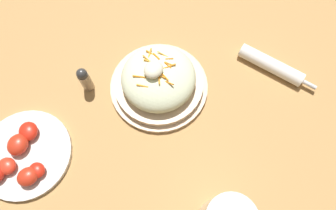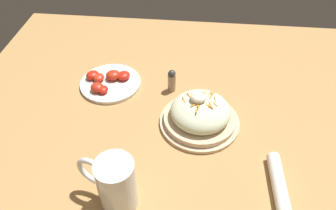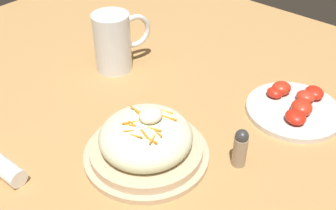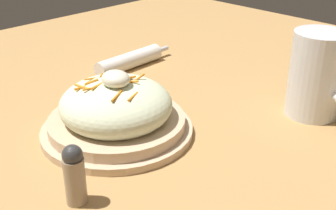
{
  "view_description": "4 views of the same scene",
  "coord_description": "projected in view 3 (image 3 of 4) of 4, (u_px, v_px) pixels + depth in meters",
  "views": [
    {
      "loc": [
        -0.19,
        -0.08,
        0.64
      ],
      "look_at": [
        0.0,
        0.05,
        0.06
      ],
      "focal_mm": 31.02,
      "sensor_mm": 36.0,
      "label": 1
    },
    {
      "loc": [
        0.02,
        -0.55,
        0.7
      ],
      "look_at": [
        -0.04,
        0.1,
        0.08
      ],
      "focal_mm": 34.49,
      "sensor_mm": 36.0,
      "label": 2
    },
    {
      "loc": [
        0.46,
        0.51,
        0.55
      ],
      "look_at": [
        -0.03,
        0.1,
        0.07
      ],
      "focal_mm": 44.46,
      "sensor_mm": 36.0,
      "label": 3
    },
    {
      "loc": [
        -0.43,
        0.48,
        0.34
      ],
      "look_at": [
        -0.04,
        0.09,
        0.07
      ],
      "focal_mm": 47.01,
      "sensor_mm": 36.0,
      "label": 4
    }
  ],
  "objects": [
    {
      "name": "salad_plate",
      "position": [
        146.0,
        142.0,
        0.76
      ],
      "size": [
        0.24,
        0.24,
        0.11
      ],
      "color": "#D1B28E",
      "rests_on": "ground_plane"
    },
    {
      "name": "ground_plane",
      "position": [
        123.0,
        120.0,
        0.87
      ],
      "size": [
        1.43,
        1.43,
        0.0
      ],
      "primitive_type": "plane",
      "color": "#B2844C"
    },
    {
      "name": "salt_shaker",
      "position": [
        240.0,
        147.0,
        0.75
      ],
      "size": [
        0.03,
        0.03,
        0.08
      ],
      "color": "gray",
      "rests_on": "ground_plane"
    },
    {
      "name": "tomato_plate",
      "position": [
        295.0,
        107.0,
        0.89
      ],
      "size": [
        0.2,
        0.2,
        0.04
      ],
      "color": "silver",
      "rests_on": "ground_plane"
    },
    {
      "name": "beer_mug",
      "position": [
        114.0,
        44.0,
        1.0
      ],
      "size": [
        0.15,
        0.09,
        0.14
      ],
      "color": "white",
      "rests_on": "ground_plane"
    }
  ]
}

